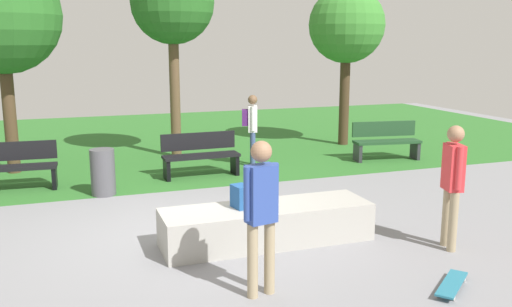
{
  "coord_description": "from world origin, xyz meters",
  "views": [
    {
      "loc": [
        -1.59,
        -7.74,
        2.78
      ],
      "look_at": [
        1.02,
        -0.35,
        1.2
      ],
      "focal_mm": 38.74,
      "sensor_mm": 36.0,
      "label": 1
    }
  ],
  "objects": [
    {
      "name": "park_bench_far_right",
      "position": [
        -2.54,
        3.46,
        0.48
      ],
      "size": [
        1.62,
        0.56,
        0.91
      ],
      "color": "black",
      "rests_on": "ground_plane"
    },
    {
      "name": "backpack_on_ledge",
      "position": [
        0.66,
        -0.75,
        0.69
      ],
      "size": [
        0.25,
        0.31,
        0.32
      ],
      "primitive_type": "cube",
      "rotation": [
        0.0,
        0.0,
        4.9
      ],
      "color": "#1E4C8C",
      "rests_on": "concrete_ledge"
    },
    {
      "name": "trash_bin",
      "position": [
        -0.96,
        2.52,
        0.43
      ],
      "size": [
        0.45,
        0.45,
        0.86
      ],
      "primitive_type": "cylinder",
      "color": "#4C4C51",
      "rests_on": "ground_plane"
    },
    {
      "name": "skater_watching",
      "position": [
        0.38,
        -2.34,
        1.03
      ],
      "size": [
        0.42,
        0.26,
        1.76
      ],
      "color": "tan",
      "rests_on": "ground_plane"
    },
    {
      "name": "tree_slender_maple",
      "position": [
        -2.65,
        5.03,
        3.3
      ],
      "size": [
        2.43,
        2.43,
        4.54
      ],
      "color": "#4C3823",
      "rests_on": "grass_lawn"
    },
    {
      "name": "park_bench_near_lamppost",
      "position": [
        1.09,
        3.34,
        0.48
      ],
      "size": [
        1.61,
        0.5,
        0.91
      ],
      "color": "black",
      "rests_on": "ground_plane"
    },
    {
      "name": "concrete_ledge",
      "position": [
        1.02,
        -0.81,
        0.27
      ],
      "size": [
        2.97,
        0.87,
        0.53
      ],
      "primitive_type": "cube",
      "color": "#A8A59E",
      "rests_on": "ground_plane"
    },
    {
      "name": "skateboard_by_ledge",
      "position": [
        2.49,
        -2.94,
        0.06
      ],
      "size": [
        0.75,
        0.66,
        0.08
      ],
      "color": "teal",
      "rests_on": "ground_plane"
    },
    {
      "name": "tree_broad_elm",
      "position": [
        5.71,
        5.66,
        3.19
      ],
      "size": [
        2.03,
        2.03,
        4.25
      ],
      "color": "#42301E",
      "rests_on": "grass_lawn"
    },
    {
      "name": "pedestrian_with_backpack",
      "position": [
        2.44,
        3.96,
        0.97
      ],
      "size": [
        0.41,
        0.41,
        1.62
      ],
      "color": "#3F5184",
      "rests_on": "ground_plane"
    },
    {
      "name": "ground_plane",
      "position": [
        0.0,
        0.0,
        0.0
      ],
      "size": [
        28.0,
        28.0,
        0.0
      ],
      "primitive_type": "plane",
      "color": "gray"
    },
    {
      "name": "skater_performing_trick",
      "position": [
        3.29,
        -1.85,
        1.0
      ],
      "size": [
        0.28,
        0.42,
        1.71
      ],
      "color": "tan",
      "rests_on": "ground_plane"
    },
    {
      "name": "grass_lawn",
      "position": [
        0.0,
        8.17,
        0.0
      ],
      "size": [
        26.6,
        11.65,
        0.01
      ],
      "primitive_type": "cube",
      "color": "#2D6B28",
      "rests_on": "ground_plane"
    },
    {
      "name": "park_bench_by_oak",
      "position": [
        5.69,
        3.5,
        0.48
      ],
      "size": [
        1.65,
        0.69,
        0.91
      ],
      "color": "#1E4223",
      "rests_on": "ground_plane"
    },
    {
      "name": "tree_leaning_ash",
      "position": [
        1.02,
        5.53,
        3.66
      ],
      "size": [
        1.97,
        1.97,
        4.69
      ],
      "color": "brown",
      "rests_on": "grass_lawn"
    }
  ]
}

